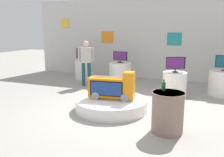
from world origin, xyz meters
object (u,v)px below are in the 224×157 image
novelty_firetruck_tv (112,88)px  tv_on_center_rear (120,57)px  tv_on_far_right (83,54)px  display_pedestal_far_right (83,70)px  display_pedestal_right_rear (223,83)px  side_table_round (168,112)px  display_pedestal_center_rear (120,73)px  bottle_on_side_table (164,86)px  shopper_browsing_near_truck (86,60)px  display_pedestal_left_rear (174,85)px  tv_on_left_rear (175,64)px  main_display_pedestal (111,104)px

novelty_firetruck_tv → tv_on_center_rear: size_ratio=2.09×
tv_on_center_rear → tv_on_far_right: tv_on_far_right is taller
display_pedestal_far_right → display_pedestal_right_rear: bearing=-7.6°
novelty_firetruck_tv → side_table_round: novelty_firetruck_tv is taller
display_pedestal_center_rear → bottle_on_side_table: bottle_on_side_table is taller
tv_on_center_rear → tv_on_far_right: (-1.64, 0.13, 0.02)m
shopper_browsing_near_truck → display_pedestal_center_rear: bearing=44.5°
display_pedestal_center_rear → tv_on_far_right: size_ratio=1.47×
display_pedestal_left_rear → display_pedestal_center_rear: size_ratio=0.92×
display_pedestal_far_right → tv_on_far_right: tv_on_far_right is taller
tv_on_center_rear → bottle_on_side_table: tv_on_center_rear is taller
novelty_firetruck_tv → display_pedestal_right_rear: bearing=43.8°
display_pedestal_far_right → bottle_on_side_table: 5.55m
tv_on_left_rear → display_pedestal_center_rear: 2.64m
main_display_pedestal → side_table_round: 1.73m
side_table_round → bottle_on_side_table: 0.50m
display_pedestal_center_rear → main_display_pedestal: bearing=-74.3°
tv_on_center_rear → display_pedestal_far_right: tv_on_center_rear is taller
main_display_pedestal → display_pedestal_left_rear: size_ratio=2.35×
main_display_pedestal → tv_on_center_rear: 3.30m
main_display_pedestal → display_pedestal_right_rear: bearing=43.5°
display_pedestal_left_rear → display_pedestal_center_rear: (-2.17, 1.36, 0.00)m
display_pedestal_far_right → side_table_round: 5.67m
display_pedestal_right_rear → tv_on_far_right: size_ratio=1.51×
display_pedestal_center_rear → side_table_round: size_ratio=1.04×
novelty_firetruck_tv → main_display_pedestal: bearing=170.1°
display_pedestal_left_rear → bottle_on_side_table: 2.51m
tv_on_center_rear → display_pedestal_far_right: bearing=175.4°
display_pedestal_left_rear → novelty_firetruck_tv: bearing=-126.7°
tv_on_center_rear → shopper_browsing_near_truck: size_ratio=0.35×
main_display_pedestal → tv_on_center_rear: size_ratio=3.25×
main_display_pedestal → novelty_firetruck_tv: novelty_firetruck_tv is taller
shopper_browsing_near_truck → bottle_on_side_table: bearing=-42.2°
bottle_on_side_table → shopper_browsing_near_truck: (-3.19, 2.89, 0.05)m
display_pedestal_center_rear → shopper_browsing_near_truck: 1.43m
display_pedestal_left_rear → tv_on_left_rear: size_ratio=1.43×
main_display_pedestal → tv_on_left_rear: bearing=52.7°
tv_on_center_rear → tv_on_far_right: 1.64m
shopper_browsing_near_truck → main_display_pedestal: bearing=-49.9°
tv_on_center_rear → side_table_round: (2.36, -3.90, -0.58)m
novelty_firetruck_tv → display_pedestal_far_right: novelty_firetruck_tv is taller
tv_on_far_right → side_table_round: size_ratio=0.71×
novelty_firetruck_tv → tv_on_left_rear: 2.18m
display_pedestal_left_rear → tv_on_left_rear: bearing=-109.6°
display_pedestal_far_right → tv_on_left_rear: bearing=-21.4°
bottle_on_side_table → display_pedestal_right_rear: bearing=68.7°
tv_on_left_rear → shopper_browsing_near_truck: shopper_browsing_near_truck is taller
display_pedestal_left_rear → tv_on_far_right: (-3.81, 1.48, 0.63)m
shopper_browsing_near_truck → novelty_firetruck_tv: bearing=-49.6°
display_pedestal_left_rear → display_pedestal_center_rear: 2.56m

